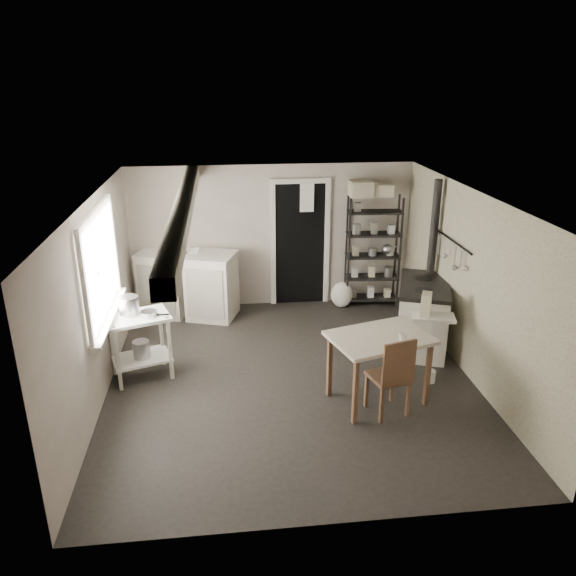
{
  "coord_description": "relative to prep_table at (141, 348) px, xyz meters",
  "views": [
    {
      "loc": [
        -0.76,
        -6.19,
        3.6
      ],
      "look_at": [
        0.0,
        0.3,
        1.1
      ],
      "focal_mm": 35.0,
      "sensor_mm": 36.0,
      "label": 1
    }
  ],
  "objects": [
    {
      "name": "floor_crock",
      "position": [
        3.57,
        -0.56,
        -0.33
      ],
      "size": [
        0.16,
        0.16,
        0.16
      ],
      "primitive_type": "cylinder",
      "rotation": [
        0.0,
        0.0,
        0.38
      ],
      "color": "white",
      "rests_on": "ground"
    },
    {
      "name": "chair",
      "position": [
        2.84,
        -1.13,
        0.08
      ],
      "size": [
        0.49,
        0.51,
        0.97
      ],
      "primitive_type": null,
      "rotation": [
        0.0,
        0.0,
        0.26
      ],
      "color": "#523523",
      "rests_on": "ground"
    },
    {
      "name": "wall_back",
      "position": [
        1.86,
        2.25,
        0.75
      ],
      "size": [
        4.5,
        0.02,
        2.3
      ],
      "primitive_type": "cube",
      "color": "#B6A99B",
      "rests_on": "ground"
    },
    {
      "name": "bucket",
      "position": [
        0.01,
        -0.01,
        -0.02
      ],
      "size": [
        0.25,
        0.25,
        0.23
      ],
      "primitive_type": "cylinder",
      "rotation": [
        0.0,
        0.0,
        -0.25
      ],
      "color": "#ABABAD",
      "rests_on": "prep_table"
    },
    {
      "name": "stockpot",
      "position": [
        -0.1,
        0.07,
        0.54
      ],
      "size": [
        0.28,
        0.28,
        0.25
      ],
      "primitive_type": "cylinder",
      "rotation": [
        0.0,
        0.0,
        0.21
      ],
      "color": "#ABABAD",
      "rests_on": "prep_table"
    },
    {
      "name": "ceiling_beam",
      "position": [
        0.66,
        -0.25,
        1.8
      ],
      "size": [
        0.18,
        5.0,
        0.18
      ],
      "primitive_type": null,
      "color": "silver",
      "rests_on": "ceiling"
    },
    {
      "name": "wall_right",
      "position": [
        4.11,
        -0.25,
        0.75
      ],
      "size": [
        0.02,
        5.0,
        2.3
      ],
      "primitive_type": "cube",
      "color": "#B6A99B",
      "rests_on": "ground"
    },
    {
      "name": "stove",
      "position": [
        3.78,
        0.42,
        0.04
      ],
      "size": [
        1.01,
        1.34,
        0.93
      ],
      "primitive_type": null,
      "rotation": [
        0.0,
        0.0,
        -0.34
      ],
      "color": "silver",
      "rests_on": "ground"
    },
    {
      "name": "floor",
      "position": [
        1.86,
        -0.25,
        -0.4
      ],
      "size": [
        5.0,
        5.0,
        0.0
      ],
      "primitive_type": "plane",
      "color": "black",
      "rests_on": "ground"
    },
    {
      "name": "utensil_rail",
      "position": [
        4.05,
        0.35,
        1.15
      ],
      "size": [
        0.06,
        1.2,
        0.44
      ],
      "primitive_type": null,
      "color": "#ABABAD",
      "rests_on": "wall_right"
    },
    {
      "name": "counter_cup",
      "position": [
        0.2,
        1.89,
        0.57
      ],
      "size": [
        0.12,
        0.12,
        0.1
      ],
      "primitive_type": "imported",
      "rotation": [
        0.0,
        0.0,
        0.03
      ],
      "color": "white",
      "rests_on": "base_cabinets"
    },
    {
      "name": "table_cup",
      "position": [
        3.0,
        -1.03,
        0.41
      ],
      "size": [
        0.12,
        0.12,
        0.09
      ],
      "primitive_type": "imported",
      "rotation": [
        0.0,
        0.0,
        0.28
      ],
      "color": "white",
      "rests_on": "work_table"
    },
    {
      "name": "shelf_jar",
      "position": [
        3.17,
        2.03,
        0.96
      ],
      "size": [
        0.08,
        0.09,
        0.18
      ],
      "primitive_type": "imported",
      "rotation": [
        0.0,
        0.0,
        0.04
      ],
      "color": "white",
      "rests_on": "shelf_rack"
    },
    {
      "name": "doorway",
      "position": [
        2.31,
        2.22,
        0.6
      ],
      "size": [
        0.96,
        0.1,
        2.08
      ],
      "primitive_type": null,
      "color": "silver",
      "rests_on": "ground"
    },
    {
      "name": "ceiling",
      "position": [
        1.86,
        -0.25,
        1.9
      ],
      "size": [
        5.0,
        5.0,
        0.0
      ],
      "primitive_type": "plane",
      "rotation": [
        3.14,
        0.0,
        0.0
      ],
      "color": "silver",
      "rests_on": "wall_back"
    },
    {
      "name": "flour_sack",
      "position": [
        2.96,
        1.95,
        -0.16
      ],
      "size": [
        0.39,
        0.34,
        0.42
      ],
      "primitive_type": "ellipsoid",
      "rotation": [
        0.0,
        0.0,
        -0.13
      ],
      "color": "white",
      "rests_on": "ground"
    },
    {
      "name": "stovepipe",
      "position": [
        3.99,
        0.83,
        1.19
      ],
      "size": [
        0.13,
        0.13,
        1.36
      ],
      "primitive_type": null,
      "rotation": [
        0.0,
        0.0,
        -0.31
      ],
      "color": "black",
      "rests_on": "stove"
    },
    {
      "name": "work_table",
      "position": [
        2.79,
        -0.88,
        -0.02
      ],
      "size": [
        1.27,
        1.05,
        0.83
      ],
      "primitive_type": null,
      "rotation": [
        0.0,
        0.0,
        0.29
      ],
      "color": "beige",
      "rests_on": "ground"
    },
    {
      "name": "base_cabinets",
      "position": [
        0.5,
        1.93,
        0.06
      ],
      "size": [
        1.69,
        1.12,
        1.03
      ],
      "primitive_type": null,
      "rotation": [
        0.0,
        0.0,
        -0.32
      ],
      "color": "silver",
      "rests_on": "ground"
    },
    {
      "name": "mixing_bowl",
      "position": [
        0.61,
        1.91,
        0.55
      ],
      "size": [
        0.3,
        0.3,
        0.07
      ],
      "primitive_type": "imported",
      "rotation": [
        0.0,
        0.0,
        -0.04
      ],
      "color": "white",
      "rests_on": "base_cabinets"
    },
    {
      "name": "oats_box",
      "position": [
        3.52,
        -0.31,
        0.61
      ],
      "size": [
        0.18,
        0.22,
        0.29
      ],
      "primitive_type": "cube",
      "rotation": [
        0.0,
        0.0,
        -0.43
      ],
      "color": "beige",
      "rests_on": "side_ledge"
    },
    {
      "name": "wall_front",
      "position": [
        1.86,
        -2.75,
        0.75
      ],
      "size": [
        4.5,
        0.02,
        2.3
      ],
      "primitive_type": "cube",
      "color": "#B6A99B",
      "rests_on": "ground"
    },
    {
      "name": "side_ledge",
      "position": [
        3.62,
        -0.34,
        0.03
      ],
      "size": [
        0.58,
        0.4,
        0.81
      ],
      "primitive_type": null,
      "rotation": [
        0.0,
        0.0,
        -0.25
      ],
      "color": "silver",
      "rests_on": "ground"
    },
    {
      "name": "wall_left",
      "position": [
        -0.39,
        -0.25,
        0.75
      ],
      "size": [
        0.02,
        5.0,
        2.3
      ],
      "primitive_type": "cube",
      "color": "#B6A99B",
      "rests_on": "ground"
    },
    {
      "name": "window",
      "position": [
        -0.36,
        -0.05,
        1.1
      ],
      "size": [
        0.12,
        1.76,
        1.28
      ],
      "primitive_type": null,
      "color": "silver",
      "rests_on": "wall_left"
    },
    {
      "name": "prep_table",
      "position": [
        0.0,
        0.0,
        0.0
      ],
      "size": [
        0.87,
        0.74,
        0.84
      ],
      "primitive_type": null,
      "rotation": [
        0.0,
        0.0,
        0.33
      ],
      "color": "silver",
      "rests_on": "ground"
    },
    {
      "name": "storage_box_b",
      "position": [
        3.59,
        2.05,
        1.59
      ],
      "size": [
        0.34,
        0.32,
        0.19
      ],
      "primitive_type": "cube",
      "rotation": [
        0.0,
        0.0,
        -0.19
      ],
      "color": "beige",
      "rests_on": "shelf_rack"
    },
    {
      "name": "saucepan",
      "position": [
        0.14,
        -0.02,
        0.45
      ],
      "size": [
        0.23,
        0.23,
        0.11
      ],
      "primitive_type": "cylinder",
      "rotation": [
        0.0,
        0.0,
        -0.23
      ],
      "color": "#ABABAD",
      "rests_on": "prep_table"
    },
    {
      "name": "wallpaper_panel",
      "position": [
        4.1,
        -0.25,
        0.75
      ],
      "size": [
        0.01,
        5.0,
        2.3
      ],
      "primitive_type": null,
      "color": "#BBB598",
      "rests_on": "wall_right"
    },
    {
      "name": "shelf_rack",
      "position": [
        3.46,
        2.02,
        0.55
      ],
      "size": [
        0.88,
        0.4,
        1.81
      ],
      "primitive_type": null,
      "rotation": [
        0.0,
        0.0,
        -0.08
      ],
      "color": "black",
      "rests_on": "ground"
    },
    {
      "name": "storage_box_a",
      "position": [
        3.23,
        2.04,
        1.61
      ],
      "size": [
        0.36,
        0.31,
        0.24
      ],
      "primitive_type": "cube",
      "rotation": [
        0.0,
        0.0,
        0.03
      ],
      "color": "beige",
      "rests_on": "shelf_rack"
    }
  ]
}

